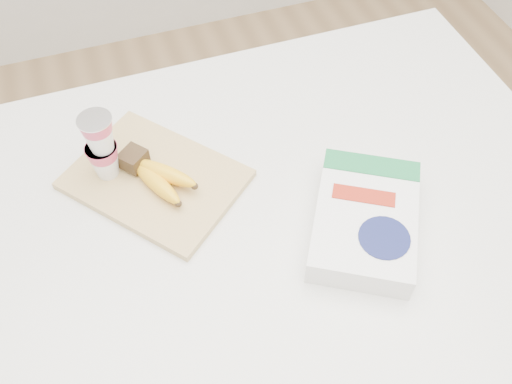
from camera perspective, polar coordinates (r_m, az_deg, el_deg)
room at (r=0.85m, az=-1.88°, el=10.62°), size 4.00×4.00×4.00m
table at (r=1.54m, az=-1.05°, el=-13.31°), size 1.38×0.92×1.03m
cutting_board at (r=1.15m, az=-10.02°, el=1.25°), size 0.39×0.40×0.02m
bananas at (r=1.12m, az=-10.00°, el=1.74°), size 0.14×0.17×0.05m
yogurt_stack at (r=1.11m, az=-15.24°, el=4.53°), size 0.07×0.07×0.15m
cereal_box at (r=1.06m, az=10.85°, el=-2.73°), size 0.29×0.32×0.06m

